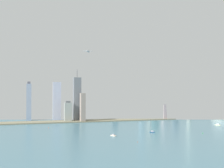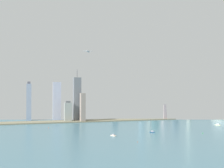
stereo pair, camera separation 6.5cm
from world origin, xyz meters
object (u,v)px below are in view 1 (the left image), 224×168
Objects in this scene: observation_tower at (189,71)px; skyscraper_6 at (68,112)px; skyscraper_10 at (176,106)px; skyscraper_12 at (29,102)px; channel_buoy_2 at (48,128)px; stadium_dome at (221,115)px; skyscraper_4 at (155,108)px; channel_buoy_1 at (203,133)px; boat_2 at (152,132)px; skyscraper_2 at (151,104)px; skyscraper_7 at (57,110)px; skyscraper_5 at (142,96)px; boat_1 at (218,125)px; skyscraper_3 at (77,99)px; skyscraper_11 at (83,108)px; skyscraper_1 at (57,101)px; airplane at (88,51)px; channel_buoy_0 at (138,142)px; skyscraper_13 at (166,106)px; skyscraper_0 at (165,112)px; skyscraper_9 at (72,96)px; boat_3 at (113,135)px; skyscraper_8 at (115,111)px.

skyscraper_6 is at bearing -178.13° from observation_tower.
skyscraper_12 is (-560.70, -22.38, 24.45)m from skyscraper_10.
channel_buoy_2 is (49.66, -215.79, -61.43)m from skyscraper_12.
skyscraper_4 is at bearing 168.68° from stadium_dome.
channel_buoy_1 is (269.05, -339.22, -30.27)m from skyscraper_6.
observation_tower reaches higher than boat_2.
skyscraper_2 is 46.15× the size of channel_buoy_1.
skyscraper_10 reaches higher than skyscraper_7.
boat_1 is at bearing -62.53° from skyscraper_5.
skyscraper_3 is 435.00m from channel_buoy_1.
observation_tower is 431.26m from channel_buoy_1.
skyscraper_11 is at bearing -71.37° from skyscraper_3.
airplane is at bearing -52.25° from skyscraper_1.
skyscraper_4 is at bearing 2.76° from skyscraper_3.
skyscraper_13 is at bearing 57.24° from channel_buoy_0.
airplane is (-507.97, -41.10, 209.95)m from stadium_dome.
skyscraper_7 is (-585.75, 108.01, 21.34)m from stadium_dome.
skyscraper_0 is 466.21m from skyscraper_12.
skyscraper_2 is at bearing 30.67° from channel_buoy_2.
boat_2 is (-240.68, -78.01, -0.10)m from boat_1.
skyscraper_4 is (-17.00, -72.27, -11.46)m from skyscraper_2.
skyscraper_13 is at bearing 5.31° from skyscraper_3.
skyscraper_9 is at bearing 72.93° from skyscraper_6.
skyscraper_11 is 395.34m from channel_buoy_1.
airplane is (9.09, -39.61, 174.95)m from skyscraper_11.
boat_3 is at bearing 173.21° from channel_buoy_1.
skyscraper_12 is (-152.52, 60.04, -8.80)m from skyscraper_3.
observation_tower reaches higher than skyscraper_8.
skyscraper_4 is 0.87× the size of skyscraper_13.
skyscraper_3 is at bearing -22.60° from boat_3.
boat_1 is at bearing -78.45° from skyscraper_2.
skyscraper_11 reaches higher than skyscraper_6.
skyscraper_12 reaches higher than skyscraper_4.
skyscraper_1 is at bearing 137.45° from skyscraper_11.
stadium_dome is at bearing -6.46° from skyscraper_1.
observation_tower is 6.48× the size of skyscraper_8.
skyscraper_3 reaches higher than skyscraper_5.
skyscraper_13 is (52.20, 17.74, 5.53)m from skyscraper_4.
skyscraper_10 is (470.71, 49.81, -25.71)m from skyscraper_1.
stadium_dome is at bearing -28.27° from skyscraper_2.
skyscraper_5 is 109.53m from skyscraper_13.
skyscraper_3 is 2.54× the size of skyscraper_6.
skyscraper_1 is 0.76× the size of skyscraper_3.
channel_buoy_0 is at bearing -60.30° from channel_buoy_2.
boat_3 is (-388.00, -328.63, -171.92)m from observation_tower.
skyscraper_2 is 164.98m from skyscraper_8.
stadium_dome is at bearing -133.97° from boat_2.
skyscraper_0 is at bearing 56.78° from channel_buoy_0.
skyscraper_12 is at bearing -175.22° from skyscraper_9.
skyscraper_7 is at bearing 122.10° from skyscraper_11.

